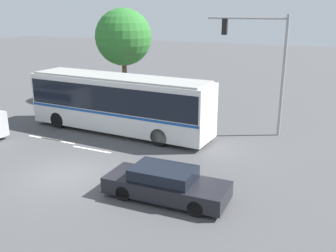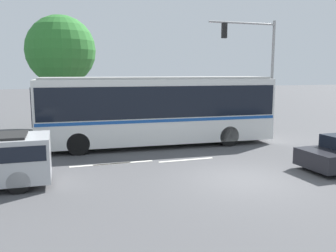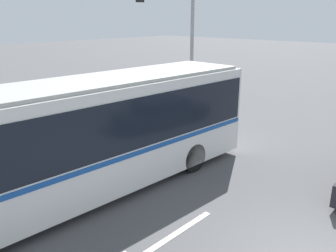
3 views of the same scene
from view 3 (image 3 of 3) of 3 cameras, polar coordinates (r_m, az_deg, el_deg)
name	(u,v)px [view 3 (image 3 of 3)]	position (r m, az deg, el deg)	size (l,w,h in m)	color
city_bus	(87,132)	(10.24, -13.03, -0.95)	(11.62, 3.02, 3.40)	silver
traffic_light_pole	(178,29)	(17.47, 1.73, 15.50)	(4.66, 0.24, 6.87)	gray
flowering_hedge	(46,133)	(14.40, -19.32, -1.05)	(6.95, 1.57, 1.55)	#286028
lane_stripe_mid	(179,232)	(9.00, 1.77, -16.90)	(2.40, 0.16, 0.01)	silver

